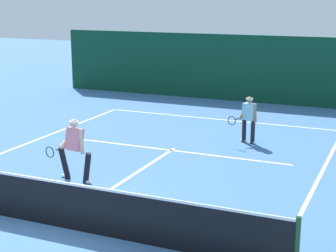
# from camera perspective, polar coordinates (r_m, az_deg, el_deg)

# --- Properties ---
(ground_plane) EXTENTS (80.00, 80.00, 0.00)m
(ground_plane) POSITION_cam_1_polar(r_m,az_deg,el_deg) (11.72, -11.90, -10.25)
(ground_plane) COLOR teal
(court_line_baseline_far) EXTENTS (9.20, 0.10, 0.01)m
(court_line_baseline_far) POSITION_cam_1_polar(r_m,az_deg,el_deg) (21.03, 5.39, 0.70)
(court_line_baseline_far) COLOR white
(court_line_baseline_far) RESTS_ON ground_plane
(court_line_service) EXTENTS (7.50, 0.10, 0.01)m
(court_line_service) POSITION_cam_1_polar(r_m,az_deg,el_deg) (16.79, 0.33, -2.57)
(court_line_service) COLOR white
(court_line_service) RESTS_ON ground_plane
(court_line_centre) EXTENTS (0.10, 6.40, 0.01)m
(court_line_centre) POSITION_cam_1_polar(r_m,az_deg,el_deg) (14.25, -4.43, -5.61)
(court_line_centre) COLOR white
(court_line_centre) RESTS_ON ground_plane
(tennis_net) EXTENTS (10.09, 0.09, 1.07)m
(tennis_net) POSITION_cam_1_polar(r_m,az_deg,el_deg) (11.53, -12.03, -7.89)
(tennis_net) COLOR #1E4723
(tennis_net) RESTS_ON ground_plane
(player_near) EXTENTS (1.14, 0.90, 1.64)m
(player_near) POSITION_cam_1_polar(r_m,az_deg,el_deg) (14.05, -9.84, -2.21)
(player_near) COLOR black
(player_near) RESTS_ON ground_plane
(player_far) EXTENTS (0.86, 0.83, 1.53)m
(player_far) POSITION_cam_1_polar(r_m,az_deg,el_deg) (17.62, 8.47, 0.85)
(player_far) COLOR black
(player_far) RESTS_ON ground_plane
(back_fence_windscreen) EXTENTS (18.50, 0.12, 2.98)m
(back_fence_windscreen) POSITION_cam_1_polar(r_m,az_deg,el_deg) (24.50, 8.41, 5.99)
(back_fence_windscreen) COLOR #0E3D27
(back_fence_windscreen) RESTS_ON ground_plane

